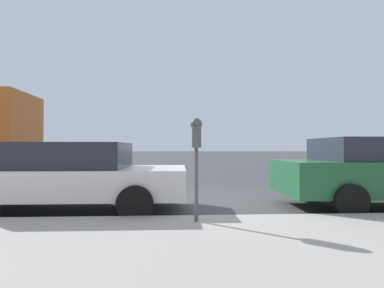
# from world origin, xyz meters

# --- Properties ---
(ground_plane) EXTENTS (220.00, 220.00, 0.00)m
(ground_plane) POSITION_xyz_m (0.00, 0.00, 0.00)
(ground_plane) COLOR #424244
(parking_meter) EXTENTS (0.21, 0.19, 1.63)m
(parking_meter) POSITION_xyz_m (-2.64, 0.74, 1.38)
(parking_meter) COLOR #4C5156
(parking_meter) RESTS_ON sidewalk
(car_white) EXTENTS (2.15, 4.70, 1.40)m
(car_white) POSITION_xyz_m (-1.12, 3.27, 0.75)
(car_white) COLOR silver
(car_white) RESTS_ON ground_plane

